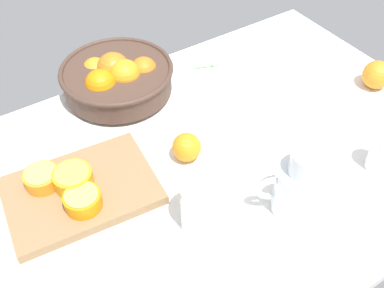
% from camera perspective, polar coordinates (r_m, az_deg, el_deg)
% --- Properties ---
extents(ground_plane, '(1.34, 0.80, 0.03)m').
position_cam_1_polar(ground_plane, '(0.98, -0.67, -4.12)').
color(ground_plane, white).
extents(fruit_bowl, '(0.29, 0.29, 0.11)m').
position_cam_1_polar(fruit_bowl, '(1.16, -9.42, 8.38)').
color(fruit_bowl, '#473328').
rests_on(fruit_bowl, ground_plane).
extents(juice_pitcher, '(0.14, 0.10, 0.16)m').
position_cam_1_polar(juice_pitcher, '(0.89, 13.65, -5.60)').
color(juice_pitcher, white).
rests_on(juice_pitcher, ground_plane).
extents(juice_glass, '(0.06, 0.06, 0.09)m').
position_cam_1_polar(juice_glass, '(1.04, 23.11, -1.33)').
color(juice_glass, white).
rests_on(juice_glass, ground_plane).
extents(second_glass, '(0.09, 0.09, 0.11)m').
position_cam_1_polar(second_glass, '(0.85, 1.55, -8.13)').
color(second_glass, white).
rests_on(second_glass, ground_plane).
extents(cutting_board, '(0.32, 0.24, 0.02)m').
position_cam_1_polar(cutting_board, '(0.95, -13.96, -5.83)').
color(cutting_board, olive).
rests_on(cutting_board, ground_plane).
extents(orange_half_0, '(0.07, 0.07, 0.04)m').
position_cam_1_polar(orange_half_0, '(0.96, -18.60, -4.14)').
color(orange_half_0, orange).
rests_on(orange_half_0, cutting_board).
extents(orange_half_1, '(0.07, 0.07, 0.04)m').
position_cam_1_polar(orange_half_1, '(0.90, -13.79, -6.96)').
color(orange_half_1, orange).
rests_on(orange_half_1, cutting_board).
extents(orange_half_2, '(0.08, 0.08, 0.04)m').
position_cam_1_polar(orange_half_2, '(0.94, -14.93, -4.29)').
color(orange_half_2, orange).
rests_on(orange_half_2, cutting_board).
extents(loose_orange_0, '(0.06, 0.06, 0.06)m').
position_cam_1_polar(loose_orange_0, '(0.98, -0.69, -0.40)').
color(loose_orange_0, orange).
rests_on(loose_orange_0, ground_plane).
extents(loose_orange_1, '(0.07, 0.07, 0.07)m').
position_cam_1_polar(loose_orange_1, '(1.26, 22.53, 8.17)').
color(loose_orange_1, orange).
rests_on(loose_orange_1, ground_plane).
extents(herb_sprig_0, '(0.07, 0.03, 0.01)m').
position_cam_1_polar(herb_sprig_0, '(1.26, 1.88, 9.87)').
color(herb_sprig_0, green).
rests_on(herb_sprig_0, ground_plane).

